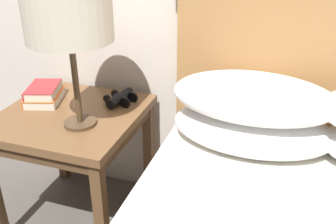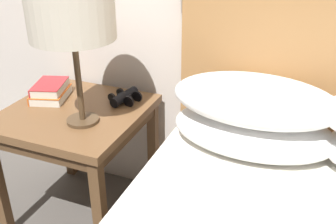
{
  "view_description": "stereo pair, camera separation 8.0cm",
  "coord_description": "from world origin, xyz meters",
  "px_view_note": "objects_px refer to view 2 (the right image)",
  "views": [
    {
      "loc": [
        0.33,
        -0.71,
        1.32
      ],
      "look_at": [
        -0.08,
        0.52,
        0.66
      ],
      "focal_mm": 42.0,
      "sensor_mm": 36.0,
      "label": 1
    },
    {
      "loc": [
        0.4,
        -0.68,
        1.32
      ],
      "look_at": [
        -0.08,
        0.52,
        0.66
      ],
      "focal_mm": 42.0,
      "sensor_mm": 36.0,
      "label": 2
    }
  ],
  "objects_px": {
    "book_on_nightstand": "(50,95)",
    "book_stacked_on_top": "(49,87)",
    "table_lamp": "(71,14)",
    "binoculars_pair": "(125,97)",
    "nightstand": "(76,125)"
  },
  "relations": [
    {
      "from": "book_on_nightstand",
      "to": "book_stacked_on_top",
      "type": "xyz_separation_m",
      "value": [
        -0.0,
        0.0,
        0.04
      ]
    },
    {
      "from": "table_lamp",
      "to": "binoculars_pair",
      "type": "distance_m",
      "value": 0.48
    },
    {
      "from": "book_on_nightstand",
      "to": "binoculars_pair",
      "type": "distance_m",
      "value": 0.35
    },
    {
      "from": "binoculars_pair",
      "to": "table_lamp",
      "type": "bearing_deg",
      "value": -105.98
    },
    {
      "from": "table_lamp",
      "to": "binoculars_pair",
      "type": "relative_size",
      "value": 3.33
    },
    {
      "from": "nightstand",
      "to": "binoculars_pair",
      "type": "relative_size",
      "value": 3.54
    },
    {
      "from": "table_lamp",
      "to": "book_stacked_on_top",
      "type": "height_order",
      "value": "table_lamp"
    },
    {
      "from": "nightstand",
      "to": "table_lamp",
      "type": "xyz_separation_m",
      "value": [
        0.1,
        -0.08,
        0.51
      ]
    },
    {
      "from": "table_lamp",
      "to": "book_on_nightstand",
      "type": "bearing_deg",
      "value": 152.22
    },
    {
      "from": "nightstand",
      "to": "book_stacked_on_top",
      "type": "relative_size",
      "value": 2.74
    },
    {
      "from": "nightstand",
      "to": "binoculars_pair",
      "type": "xyz_separation_m",
      "value": [
        0.16,
        0.16,
        0.1
      ]
    },
    {
      "from": "nightstand",
      "to": "table_lamp",
      "type": "distance_m",
      "value": 0.53
    },
    {
      "from": "book_stacked_on_top",
      "to": "binoculars_pair",
      "type": "distance_m",
      "value": 0.35
    },
    {
      "from": "book_on_nightstand",
      "to": "book_stacked_on_top",
      "type": "height_order",
      "value": "book_stacked_on_top"
    },
    {
      "from": "book_stacked_on_top",
      "to": "book_on_nightstand",
      "type": "bearing_deg",
      "value": -61.68
    }
  ]
}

